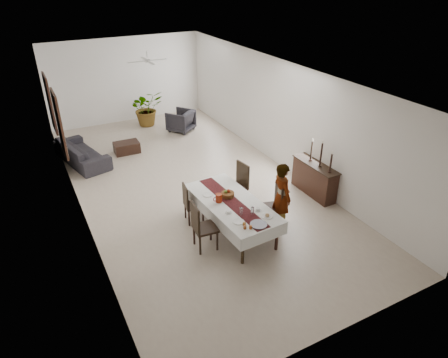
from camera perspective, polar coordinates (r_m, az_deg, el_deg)
floor at (r=11.51m, az=-4.90°, el=-0.67°), size 6.00×12.00×0.00m
ceiling at (r=10.34m, az=-5.65°, el=15.00°), size 6.00×12.00×0.02m
wall_back at (r=16.27m, az=-13.83°, el=13.54°), size 6.00×0.02×3.20m
wall_front at (r=6.43m, az=16.72°, el=-11.39°), size 6.00×0.02×3.20m
wall_left at (r=10.17m, az=-21.00°, el=3.38°), size 0.02×12.00×3.20m
wall_right at (r=12.20m, az=7.97°, el=9.14°), size 0.02×12.00×3.20m
dining_table_top at (r=9.18m, az=1.10°, el=-3.47°), size 1.15×2.48×0.05m
table_leg_fl at (r=8.42m, az=2.69°, el=-10.07°), size 0.07×0.07×0.71m
table_leg_fr at (r=8.84m, az=7.56°, el=-8.14°), size 0.07×0.07×0.71m
table_leg_bl at (r=10.06m, az=-4.57°, el=-2.99°), size 0.07×0.07×0.71m
table_leg_br at (r=10.42m, az=-0.21°, el=-1.68°), size 0.07×0.07×0.71m
tablecloth_top at (r=9.17m, az=1.10°, el=-3.31°), size 1.34×2.67×0.01m
tablecloth_drape_left at (r=8.99m, az=-2.12°, el=-5.13°), size 0.16×2.61×0.30m
tablecloth_drape_right at (r=9.53m, az=4.12°, el=-3.08°), size 0.16×2.61×0.30m
tablecloth_drape_near at (r=8.37m, az=5.86°, el=-8.18°), size 1.19×0.08×0.30m
tablecloth_drape_far at (r=10.21m, az=-2.78°, el=-0.70°), size 1.19×0.08×0.30m
table_runner at (r=9.16m, az=1.10°, el=-3.26°), size 0.50×2.55×0.00m
red_pitcher at (r=9.11m, az=-0.75°, el=-2.74°), size 0.16×0.16×0.20m
pitcher_handle at (r=9.07m, az=-1.22°, el=-2.88°), size 0.12×0.03×0.12m
wine_glass_near at (r=8.71m, az=4.09°, el=-4.52°), size 0.07×0.07×0.17m
wine_glass_mid at (r=8.68m, az=2.49°, el=-4.63°), size 0.07×0.07×0.17m
teacup_right at (r=8.87m, az=4.86°, el=-4.34°), size 0.09×0.09×0.06m
saucer_right at (r=8.88m, az=4.85°, el=-4.47°), size 0.15×0.15×0.01m
teacup_left at (r=8.76m, az=0.65°, el=-4.69°), size 0.09×0.09×0.06m
saucer_left at (r=8.77m, az=0.64°, el=-4.83°), size 0.15×0.15×0.01m
plate_near_right at (r=8.70m, az=6.18°, el=-5.33°), size 0.24×0.24×0.02m
bread_near_right at (r=8.68m, az=6.18°, el=-5.18°), size 0.09×0.09×0.09m
plate_near_left at (r=8.49m, az=2.08°, el=-6.11°), size 0.24×0.24×0.02m
plate_far_left at (r=9.43m, az=-2.36°, el=-2.24°), size 0.24×0.24×0.02m
serving_tray at (r=8.43m, az=4.96°, el=-6.47°), size 0.36×0.36×0.02m
jam_jar_a at (r=8.28m, az=3.83°, el=-6.89°), size 0.06×0.06×0.08m
jam_jar_b at (r=8.28m, az=3.00°, el=-6.89°), size 0.06×0.06×0.08m
jam_jar_c at (r=8.37m, az=2.91°, el=-6.44°), size 0.06×0.06×0.08m
fruit_basket at (r=9.34m, az=0.54°, el=-2.22°), size 0.30×0.30×0.10m
fruit_red at (r=9.33m, az=0.64°, el=-1.72°), size 0.09×0.09×0.09m
fruit_green at (r=9.31m, az=0.24°, el=-1.81°), size 0.08×0.08×0.08m
chair_right_near_seat at (r=9.52m, az=6.50°, el=-4.13°), size 0.57×0.57×0.05m
chair_right_near_leg_fl at (r=9.57m, az=7.87°, el=-5.89°), size 0.06×0.06×0.46m
chair_right_near_leg_fr at (r=9.87m, az=7.14°, el=-4.67°), size 0.06×0.06×0.46m
chair_right_near_leg_bl at (r=9.46m, az=5.67°, el=-6.19°), size 0.06×0.06×0.46m
chair_right_near_leg_br at (r=9.76m, az=5.01°, el=-4.95°), size 0.06×0.06×0.46m
chair_right_near_back at (r=9.42m, az=7.84°, el=-2.34°), size 0.17×0.46×0.59m
chair_right_far_seat at (r=10.23m, az=1.67°, el=-1.28°), size 0.56×0.56×0.06m
chair_right_far_leg_fl at (r=10.34m, az=3.21°, el=-2.71°), size 0.06×0.06×0.49m
chair_right_far_leg_fr at (r=10.61m, az=1.85°, el=-1.80°), size 0.06×0.06×0.49m
chair_right_far_leg_bl at (r=10.13m, az=1.44°, el=-3.41°), size 0.06×0.06×0.49m
chair_right_far_leg_br at (r=10.40m, az=0.10°, el=-2.46°), size 0.06×0.06×0.49m
chair_right_far_back at (r=10.19m, az=2.69°, el=0.72°), size 0.11×0.49×0.63m
chair_left_near_seat at (r=8.76m, az=-2.69°, el=-7.04°), size 0.53×0.53×0.06m
chair_left_near_leg_fl at (r=9.02m, az=-4.29°, el=-8.03°), size 0.05×0.05×0.48m
chair_left_near_leg_fr at (r=8.72m, az=-3.42°, el=-9.47°), size 0.05×0.05×0.48m
chair_left_near_leg_bl at (r=9.12m, az=-1.92°, el=-7.46°), size 0.05×0.05×0.48m
chair_left_near_leg_br at (r=8.83m, az=-0.97°, el=-8.86°), size 0.05×0.05×0.48m
chair_left_near_back at (r=8.51m, az=-4.14°, el=-5.56°), size 0.08×0.49×0.62m
chair_left_far_seat at (r=9.68m, az=-4.33°, el=-3.72°), size 0.48×0.48×0.05m
chair_left_far_leg_fl at (r=9.91m, az=-5.54°, el=-4.54°), size 0.05×0.05×0.42m
chair_left_far_leg_fr at (r=9.63m, az=-5.00°, el=-5.62°), size 0.05×0.05×0.42m
chair_left_far_leg_bl at (r=9.98m, az=-3.59°, el=-4.19°), size 0.05×0.05×0.42m
chair_left_far_leg_br at (r=9.70m, az=-3.00°, el=-5.24°), size 0.05×0.05×0.42m
chair_left_far_back at (r=9.48m, az=-5.53°, el=-2.44°), size 0.10×0.43×0.55m
woman at (r=9.34m, az=8.24°, el=-2.44°), size 0.44×0.63×1.67m
sideboard_body at (r=11.06m, az=12.76°, el=-0.05°), size 0.39×1.45×0.87m
sideboard_top at (r=10.86m, az=13.01°, el=2.03°), size 0.42×1.51×0.03m
candlestick_near_base at (r=10.50m, az=14.85°, el=1.01°), size 0.10×0.10×0.03m
candlestick_near_shaft at (r=10.39m, az=15.02°, el=2.26°), size 0.05×0.05×0.48m
candlestick_near_candle at (r=10.27m, az=15.22°, el=3.66°), size 0.03×0.03×0.08m
candlestick_mid_base at (r=10.75m, az=13.51°, el=1.85°), size 0.10×0.10×0.03m
candlestick_mid_shaft at (r=10.61m, az=13.71°, el=3.44°), size 0.05×0.05×0.63m
candlestick_mid_candle at (r=10.47m, az=13.93°, el=5.18°), size 0.03×0.03×0.08m
candlestick_far_base at (r=11.01m, az=12.23°, el=2.66°), size 0.10×0.10×0.03m
candlestick_far_shaft at (r=10.89m, az=12.38°, el=3.99°), size 0.05×0.05×0.53m
candlestick_far_candle at (r=10.77m, az=12.55°, el=5.46°), size 0.03×0.03×0.08m
sofa at (r=13.35m, az=-19.65°, el=3.62°), size 1.43×2.48×0.68m
armchair at (r=15.14m, az=-6.19°, el=8.29°), size 1.20×1.20×0.79m
coffee_table at (r=13.70m, az=-13.72°, el=4.40°), size 0.83×0.57×0.36m
potted_plant at (r=15.83m, az=-10.99°, el=9.93°), size 1.29×1.14×1.36m
mirror_frame_near at (r=12.21m, az=-22.45°, el=7.24°), size 0.06×1.05×1.85m
mirror_glass_near at (r=12.22m, az=-22.29°, el=7.28°), size 0.01×0.90×1.70m
mirror_frame_far at (r=14.21m, az=-23.61°, el=9.84°), size 0.06×1.05×1.85m
mirror_glass_far at (r=14.21m, az=-23.47°, el=9.87°), size 0.01×0.90×1.70m
fan_rod at (r=13.12m, az=-10.95°, el=17.09°), size 0.04×0.04×0.20m
fan_hub at (r=13.16m, az=-10.87°, el=16.24°), size 0.16×0.16×0.08m
fan_blade_n at (r=13.49m, az=-11.35°, el=16.49°), size 0.10×0.55×0.01m
fan_blade_s at (r=12.84m, az=-10.36°, el=15.98°), size 0.10×0.55×0.01m
fan_blade_e at (r=13.27m, az=-9.38°, el=16.46°), size 0.55×0.10×0.01m
fan_blade_w at (r=13.07m, az=-12.38°, el=16.01°), size 0.55×0.10×0.01m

